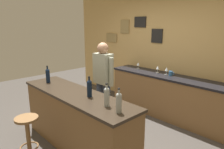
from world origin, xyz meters
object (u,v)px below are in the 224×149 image
wine_bottle_b (89,88)px  wine_bottle_c (107,96)px  bartender (103,79)px  wine_bottle_a (48,75)px  wine_bottle_d (119,102)px  wine_glass_c (167,69)px  bar_stool (28,132)px  wine_glass_a (138,64)px  coffee_mug (171,73)px  wine_glass_b (158,68)px

wine_bottle_b → wine_bottle_c: size_ratio=1.00×
bartender → wine_bottle_c: size_ratio=5.29×
wine_bottle_a → wine_bottle_d: 1.78m
wine_glass_c → bar_stool: bearing=-99.4°
wine_bottle_d → wine_glass_a: (-1.47, 2.16, -0.05)m
wine_bottle_b → wine_glass_a: bearing=110.9°
wine_bottle_a → coffee_mug: size_ratio=2.45×
wine_bottle_a → wine_glass_c: (1.10, 2.12, -0.05)m
wine_bottle_b → wine_glass_c: bearing=90.3°
wine_bottle_a → bar_stool: bearing=-46.6°
bar_stool → wine_bottle_b: size_ratio=2.22×
wine_glass_b → wine_glass_c: bearing=-0.9°
bartender → wine_glass_b: (0.31, 1.31, 0.07)m
wine_bottle_a → wine_bottle_b: bearing=3.9°
bartender → wine_bottle_a: (-0.57, -0.82, 0.12)m
bar_stool → wine_glass_b: wine_glass_b is taller
wine_glass_c → coffee_mug: (0.11, -0.01, -0.06)m
wine_bottle_b → wine_bottle_d: size_ratio=1.00×
bartender → bar_stool: size_ratio=2.38×
wine_bottle_b → wine_glass_a: (-0.79, 2.07, -0.05)m
wine_bottle_c → wine_glass_b: bearing=107.5°
bar_stool → wine_bottle_c: (0.90, 0.70, 0.60)m
bartender → bar_stool: bearing=-87.1°
wine_bottle_b → wine_glass_c: size_ratio=1.97×
bar_stool → wine_bottle_c: bearing=37.9°
bar_stool → coffee_mug: size_ratio=5.44×
wine_bottle_c → coffee_mug: 2.12m
bar_stool → coffee_mug: coffee_mug is taller
coffee_mug → wine_bottle_c: bearing=-81.1°
bar_stool → wine_glass_a: 2.90m
bar_stool → coffee_mug: (0.57, 2.79, 0.49)m
wine_glass_b → wine_glass_c: (0.22, -0.00, 0.00)m
bar_stool → wine_bottle_c: 1.29m
wine_bottle_a → wine_bottle_d: bearing=-0.2°
wine_bottle_d → wine_glass_a: wine_bottle_d is taller
wine_glass_c → wine_bottle_d: bearing=-72.3°
wine_glass_a → wine_bottle_d: bearing=-55.8°
wine_bottle_a → wine_glass_b: wine_bottle_a is taller
bartender → wine_bottle_a: 1.00m
bartender → bar_stool: 1.57m
bartender → wine_glass_a: (-0.25, 1.33, 0.07)m
wine_bottle_d → wine_glass_a: 2.61m
wine_bottle_a → wine_bottle_b: 1.11m
bartender → wine_glass_b: 1.35m
wine_bottle_d → coffee_mug: wine_bottle_d is taller
bartender → coffee_mug: 1.45m
wine_bottle_b → wine_bottle_d: 0.68m
wine_glass_a → wine_glass_b: 0.56m
bartender → wine_bottle_c: 1.26m
wine_glass_a → wine_glass_c: bearing=-1.8°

